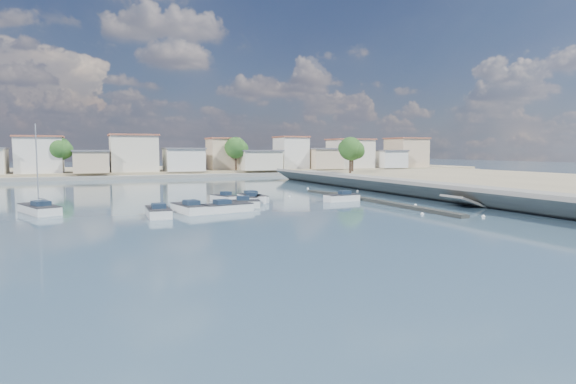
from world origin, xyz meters
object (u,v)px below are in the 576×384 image
Objects in this scene: motorboat_b at (253,199)px; motorboat_d at (340,198)px; motorboat_e at (188,208)px; motorboat_c at (237,204)px; motorboat_f at (223,199)px; motorboat_a at (158,212)px; sailboat at (38,209)px; motorboat_g at (253,199)px; motorboat_h at (229,208)px.

motorboat_b and motorboat_d have the same top height.
motorboat_d is 0.81× the size of motorboat_e.
motorboat_c is 1.19× the size of motorboat_f.
motorboat_f is (8.98, 9.93, -0.00)m from motorboat_a.
motorboat_b is at bearing 34.17° from motorboat_e.
motorboat_b is 22.69m from sailboat.
motorboat_g is (0.42, 0.90, 0.00)m from motorboat_b.
motorboat_g is at bearing 56.83° from motorboat_h.
motorboat_e is (-5.47, -1.49, -0.00)m from motorboat_c.
motorboat_h is at bearing -119.98° from motorboat_c.
motorboat_d is 1.15× the size of motorboat_f.
sailboat is at bearing 169.31° from motorboat_c.
motorboat_d is 0.83× the size of motorboat_g.
sailboat reaches higher than motorboat_f.
motorboat_h is at bearing -163.98° from motorboat_d.
motorboat_e is at bearing -143.26° from motorboat_g.
motorboat_e is at bearing -125.09° from motorboat_f.
motorboat_h is at bearing -16.90° from motorboat_e.
motorboat_e is 14.83m from sailboat.
motorboat_f is at bearing 143.28° from motorboat_b.
motorboat_c is at bearing 60.02° from motorboat_h.
motorboat_d is (13.57, 1.66, -0.00)m from motorboat_c.
motorboat_d and motorboat_f have the same top height.
sailboat is at bearing 176.53° from motorboat_d.
motorboat_d is at bearing 16.02° from motorboat_h.
motorboat_c is at bearing -126.47° from motorboat_b.
motorboat_e is 1.02× the size of motorboat_g.
motorboat_d is at bearing -3.47° from sailboat.
motorboat_c is 0.84× the size of motorboat_e.
sailboat is at bearing -171.19° from motorboat_f.
motorboat_c is (-3.30, -4.46, 0.00)m from motorboat_b.
motorboat_a is at bearing -145.29° from motorboat_g.
motorboat_e and motorboat_g have the same top height.
motorboat_d is at bearing -20.60° from motorboat_g.
motorboat_d is (22.26, 4.88, -0.00)m from motorboat_a.
motorboat_g is at bearing 34.71° from motorboat_a.
motorboat_a is 3.66m from motorboat_e.
motorboat_b and motorboat_f have the same top height.
motorboat_f and motorboat_h have the same top height.
motorboat_e is at bearing -164.75° from motorboat_c.
motorboat_b is 3.75m from motorboat_f.
motorboat_g is at bearing 36.74° from motorboat_e.
motorboat_c and motorboat_f have the same top height.
motorboat_b is 8.63m from motorboat_h.
motorboat_b is 10.59m from motorboat_e.
motorboat_c is 6.52m from motorboat_g.
motorboat_a is at bearing -147.33° from motorboat_b.
motorboat_g is at bearing -21.40° from motorboat_f.
motorboat_f is 3.68m from motorboat_g.
motorboat_c is 6.71m from motorboat_f.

